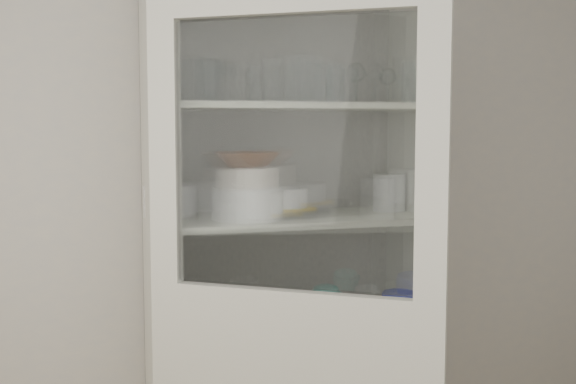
{
  "coord_description": "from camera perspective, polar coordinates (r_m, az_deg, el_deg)",
  "views": [
    {
      "loc": [
        -0.51,
        -1.2,
        1.58
      ],
      "look_at": [
        0.2,
        1.27,
        1.35
      ],
      "focal_mm": 45.0,
      "sensor_mm": 36.0,
      "label": 1
    }
  ],
  "objects": [
    {
      "name": "tumbler_6",
      "position": [
        2.59,
        9.72,
        8.5
      ],
      "size": [
        0.08,
        0.08,
        0.14
      ],
      "primitive_type": "cylinder",
      "rotation": [
        0.0,
        0.0,
        0.09
      ],
      "color": "silver",
      "rests_on": "shelf_glass"
    },
    {
      "name": "tumbler_4",
      "position": [
        2.47,
        3.78,
        8.58
      ],
      "size": [
        0.08,
        0.08,
        0.13
      ],
      "primitive_type": "cylinder",
      "rotation": [
        0.0,
        0.0,
        0.23
      ],
      "color": "silver",
      "rests_on": "shelf_glass"
    },
    {
      "name": "goblet_1",
      "position": [
        2.6,
        -4.78,
        8.66
      ],
      "size": [
        0.07,
        0.07,
        0.15
      ],
      "primitive_type": null,
      "color": "silver",
      "rests_on": "shelf_glass"
    },
    {
      "name": "tumbler_8",
      "position": [
        2.49,
        -7.71,
        8.65
      ],
      "size": [
        0.08,
        0.08,
        0.14
      ],
      "primitive_type": "cylinder",
      "rotation": [
        0.0,
        0.0,
        -0.21
      ],
      "color": "silver",
      "rests_on": "shelf_glass"
    },
    {
      "name": "tumbler_7",
      "position": [
        2.49,
        -5.8,
        8.73
      ],
      "size": [
        0.08,
        0.08,
        0.15
      ],
      "primitive_type": "cylinder",
      "rotation": [
        0.0,
        0.0,
        0.04
      ],
      "color": "silver",
      "rests_on": "shelf_glass"
    },
    {
      "name": "tumbler_9",
      "position": [
        2.55,
        -1.28,
        8.73
      ],
      "size": [
        0.1,
        0.1,
        0.15
      ],
      "primitive_type": "cylinder",
      "rotation": [
        0.0,
        0.0,
        0.34
      ],
      "color": "silver",
      "rests_on": "shelf_glass"
    },
    {
      "name": "plate_stack_back",
      "position": [
        2.6,
        -9.3,
        -0.66
      ],
      "size": [
        0.19,
        0.19,
        0.11
      ],
      "primitive_type": "cylinder",
      "color": "white",
      "rests_on": "shelf_plates"
    },
    {
      "name": "goblet_0",
      "position": [
        2.63,
        -6.46,
        8.85
      ],
      "size": [
        0.08,
        0.08,
        0.18
      ],
      "primitive_type": null,
      "color": "silver",
      "rests_on": "shelf_glass"
    },
    {
      "name": "mug_blue",
      "position": [
        2.74,
        8.8,
        -8.91
      ],
      "size": [
        0.17,
        0.17,
        0.11
      ],
      "primitive_type": "imported",
      "rotation": [
        0.0,
        0.0,
        0.3
      ],
      "color": "#1D30A5",
      "rests_on": "shelf_mugs"
    },
    {
      "name": "grey_bowl_stack",
      "position": [
        2.75,
        8.0,
        -0.03
      ],
      "size": [
        0.12,
        0.12,
        0.14
      ],
      "primitive_type": "cylinder",
      "color": "#B3B3B3",
      "rests_on": "shelf_plates"
    },
    {
      "name": "terracotta_bowl",
      "position": [
        2.48,
        -3.24,
        2.59
      ],
      "size": [
        0.23,
        0.23,
        0.05
      ],
      "primitive_type": "imported",
      "rotation": [
        0.0,
        0.0,
        -0.06
      ],
      "color": "brown",
      "rests_on": "cream_bowl"
    },
    {
      "name": "tumbler_11",
      "position": [
        2.57,
        1.3,
        8.62
      ],
      "size": [
        0.09,
        0.09,
        0.14
      ],
      "primitive_type": "cylinder",
      "rotation": [
        0.0,
        0.0,
        0.24
      ],
      "color": "silver",
      "rests_on": "shelf_glass"
    },
    {
      "name": "yellow_trivet",
      "position": [
        2.6,
        -0.18,
        -1.31
      ],
      "size": [
        0.2,
        0.2,
        0.01
      ],
      "primitive_type": "cube",
      "rotation": [
        0.0,
        0.0,
        0.37
      ],
      "color": "gold",
      "rests_on": "glass_platter"
    },
    {
      "name": "tumbler_5",
      "position": [
        2.51,
        3.66,
        8.52
      ],
      "size": [
        0.08,
        0.08,
        0.13
      ],
      "primitive_type": "cylinder",
      "rotation": [
        0.0,
        0.0,
        -0.19
      ],
      "color": "silver",
      "rests_on": "shelf_glass"
    },
    {
      "name": "tumbler_3",
      "position": [
        2.45,
        1.92,
        8.92
      ],
      "size": [
        0.1,
        0.1,
        0.16
      ],
      "primitive_type": "cylinder",
      "rotation": [
        0.0,
        0.0,
        -0.42
      ],
      "color": "silver",
      "rests_on": "shelf_glass"
    },
    {
      "name": "wall_back",
      "position": [
        2.76,
        -5.28,
        -0.62
      ],
      "size": [
        3.6,
        0.02,
        2.6
      ],
      "primitive_type": "cube",
      "color": "beige",
      "rests_on": "ground"
    },
    {
      "name": "pantry_cabinet",
      "position": [
        2.71,
        -0.37,
        -8.43
      ],
      "size": [
        1.0,
        0.45,
        2.1
      ],
      "color": "beige",
      "rests_on": "floor"
    },
    {
      "name": "tumbler_2",
      "position": [
        2.42,
        0.58,
        8.92
      ],
      "size": [
        0.1,
        0.1,
        0.15
      ],
      "primitive_type": "cylinder",
      "rotation": [
        0.0,
        0.0,
        0.42
      ],
      "color": "silver",
      "rests_on": "shelf_glass"
    },
    {
      "name": "cream_bowl",
      "position": [
        2.49,
        -3.23,
        1.2
      ],
      "size": [
        0.26,
        0.26,
        0.07
      ],
      "primitive_type": "cylinder",
      "rotation": [
        0.0,
        0.0,
        0.23
      ],
      "color": "beige",
      "rests_on": "plate_stack_front"
    },
    {
      "name": "mug_teal",
      "position": [
        2.73,
        3.09,
        -8.96
      ],
      "size": [
        0.13,
        0.13,
        0.1
      ],
      "primitive_type": "imported",
      "rotation": [
        0.0,
        0.0,
        0.24
      ],
      "color": "#187D79",
      "rests_on": "shelf_mugs"
    },
    {
      "name": "white_ramekin",
      "position": [
        2.6,
        -0.18,
        -0.44
      ],
      "size": [
        0.16,
        0.16,
        0.07
      ],
      "primitive_type": "cylinder",
      "rotation": [
        0.0,
        0.0,
        0.04
      ],
      "color": "white",
      "rests_on": "yellow_trivet"
    },
    {
      "name": "cupboard_door",
      "position": [
        2.2,
        0.23,
        -13.58
      ],
      "size": [
        0.77,
        0.54,
        2.0
      ],
      "rotation": [
        0.0,
        0.0,
        -0.6
      ],
      "color": "beige",
      "rests_on": "floor"
    },
    {
      "name": "teal_jar",
      "position": [
        2.71,
        3.02,
        -8.89
      ],
      "size": [
        0.1,
        0.1,
        0.12
      ],
      "color": "#187D79",
      "rests_on": "shelf_mugs"
    },
    {
      "name": "goblet_2",
      "position": [
        2.77,
        5.39,
        8.66
      ],
      "size": [
        0.08,
        0.08,
        0.17
      ],
      "primitive_type": null,
      "color": "silver",
      "rests_on": "shelf_glass"
    },
    {
      "name": "tumbler_0",
      "position": [
        2.37,
        -5.84,
        8.71
      ],
      "size": [
        0.07,
        0.07,
        0.13
      ],
      "primitive_type": "cylinder",
      "rotation": [
        0.0,
        0.0,
        -0.11
      ],
      "color": "silver",
      "rests_on": "shelf_glass"
    },
    {
      "name": "tumbler_10",
      "position": [
        2.57,
        -2.59,
        8.46
      ],
      "size": [
        0.07,
        0.07,
        0.13
      ],
      "primitive_type": "cylinder",
      "rotation": [
        0.0,
        0.0,
        0.11
      ],
      "color": "silver",
      "rests_on": "shelf_glass"
    },
    {
      "name": "tumbler_1",
      "position": [
        2.38,
        -6.68,
        8.81
      ],
      "size": [
        0.09,
        0.09,
        0.14
      ],
      "primitive_type": "cylinder",
      "rotation": [
        0.0,
        0.0,
        0.4
      ],
      "color": "silver",
      "rests_on": "shelf_glass"
    },
    {
      "name": "mug_white",
      "position": [
        2.61,
        5.12,
        -9.73
      ],
      "size": [
        0.1,
        0.1,
        0.09
      ],
      "primitive_type": "imported",
      "rotation": [
        0.0,
        0.0,
        -0.01
      ],
      "color": "white",
      "rests_on": "shelf_mugs"
    },
    {
      "name": "measuring_cups",
      "position": [
        2.53,
        -4.65,
        -10.92
      ],
      "size": [
        0.09,
        0.09,
        0.04
      ],
      "primitive_type": "cylinder",
      "color": "silver",
      "rests_on": "shelf_mugs"
    },
    {
      "name": "white_canister",
      "position": [
        2.63,
        -5.36,
        -9.24
      ],
      "size": [
        0.14,
        0.14,
        0.13
      ],
      "primitive_type": "cylinder",
      "rotation": [
        0.0,
        0.0,
        0.37
      ],
      "color": "white",
      "rests_on": "shelf_mugs"
    },
    {
      "name": "plate_stack_front",
      "position": [
        2.5,
        -3.22,
        -0.85
      ],
      "size": [
        0.25,
        0.25,
        0.11
      ],
      "primitive_type": "cylinder",
      "color": "white",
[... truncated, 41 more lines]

